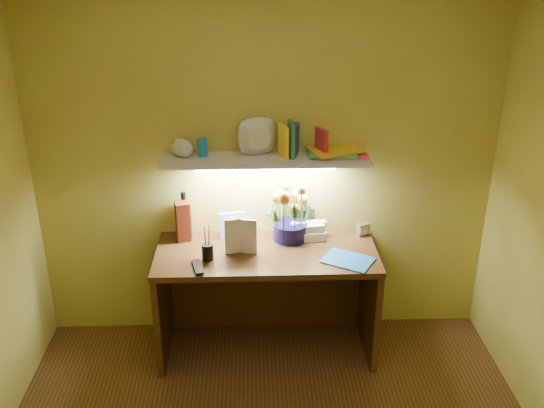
# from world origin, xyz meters

# --- Properties ---
(desk) EXTENTS (1.40, 0.60, 0.75)m
(desk) POSITION_xyz_m (0.00, 1.20, 0.38)
(desk) COLOR #341A0E
(desk) RESTS_ON ground
(flower_bouquet) EXTENTS (0.25, 0.25, 0.39)m
(flower_bouquet) POSITION_xyz_m (0.16, 1.37, 0.94)
(flower_bouquet) COLOR #0F0B3C
(flower_bouquet) RESTS_ON desk
(telephone) EXTENTS (0.22, 0.18, 0.12)m
(telephone) POSITION_xyz_m (0.28, 1.38, 0.81)
(telephone) COLOR white
(telephone) RESTS_ON desk
(desk_clock) EXTENTS (0.09, 0.07, 0.08)m
(desk_clock) POSITION_xyz_m (0.65, 1.40, 0.79)
(desk_clock) COLOR #B7B7BB
(desk_clock) RESTS_ON desk
(whisky_bottle) EXTENTS (0.09, 0.09, 0.31)m
(whisky_bottle) POSITION_xyz_m (-0.53, 1.44, 0.91)
(whisky_bottle) COLOR #A6410A
(whisky_bottle) RESTS_ON desk
(whisky_box) EXTENTS (0.11, 0.11, 0.27)m
(whisky_box) POSITION_xyz_m (-0.54, 1.38, 0.88)
(whisky_box) COLOR #5E2111
(whisky_box) RESTS_ON desk
(pen_cup) EXTENTS (0.08, 0.08, 0.17)m
(pen_cup) POSITION_xyz_m (-0.36, 1.11, 0.84)
(pen_cup) COLOR black
(pen_cup) RESTS_ON desk
(art_card) EXTENTS (0.18, 0.07, 0.17)m
(art_card) POSITION_xyz_m (-0.22, 1.40, 0.84)
(art_card) COLOR white
(art_card) RESTS_ON desk
(tv_remote) EXTENTS (0.09, 0.18, 0.02)m
(tv_remote) POSITION_xyz_m (-0.42, 1.00, 0.76)
(tv_remote) COLOR black
(tv_remote) RESTS_ON desk
(blue_folder) EXTENTS (0.36, 0.33, 0.01)m
(blue_folder) POSITION_xyz_m (0.50, 1.06, 0.75)
(blue_folder) COLOR blue
(blue_folder) RESTS_ON desk
(desk_book_a) EXTENTS (0.18, 0.06, 0.24)m
(desk_book_a) POSITION_xyz_m (-0.26, 1.17, 0.87)
(desk_book_a) COLOR silver
(desk_book_a) RESTS_ON desk
(desk_book_b) EXTENTS (0.17, 0.07, 0.23)m
(desk_book_b) POSITION_xyz_m (-0.23, 1.21, 0.87)
(desk_book_b) COLOR silver
(desk_book_b) RESTS_ON desk
(wall_shelf) EXTENTS (1.30, 0.35, 0.25)m
(wall_shelf) POSITION_xyz_m (0.03, 1.38, 1.33)
(wall_shelf) COLOR silver
(wall_shelf) RESTS_ON ground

